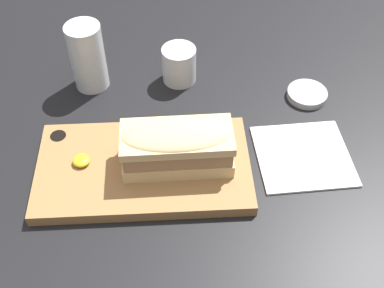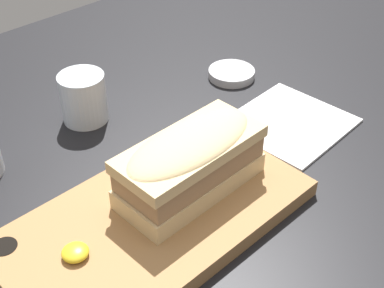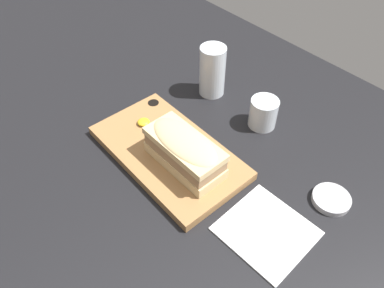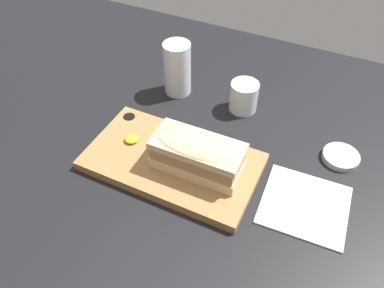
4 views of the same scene
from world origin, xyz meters
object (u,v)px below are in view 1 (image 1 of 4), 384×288
wine_glass (179,66)px  condiment_dish (307,94)px  water_glass (88,61)px  napkin (303,156)px  sandwich (177,145)px  serving_board (143,167)px

wine_glass → condiment_dish: size_ratio=0.95×
water_glass → napkin: 42.29cm
water_glass → napkin: bearing=-29.2°
sandwich → water_glass: (-15.63, 22.18, -0.48)cm
serving_board → napkin: (26.54, 1.73, -0.82)cm
water_glass → wine_glass: water_glass is taller
water_glass → condiment_dish: (40.36, -5.90, -4.98)cm
sandwich → napkin: size_ratio=1.08×
water_glass → condiment_dish: size_ratio=1.75×
wine_glass → napkin: (19.89, -20.99, -2.93)cm
wine_glass → condiment_dish: 24.62cm
water_glass → napkin: (36.61, -20.47, -5.42)cm
sandwich → napkin: bearing=4.7°
sandwich → condiment_dish: size_ratio=2.33×
serving_board → wine_glass: wine_glass is taller
condiment_dish → wine_glass: bearing=164.8°
serving_board → water_glass: (-10.06, 22.21, 4.59)cm
serving_board → wine_glass: size_ratio=4.85×
sandwich → water_glass: water_glass is taller
condiment_dish → sandwich: bearing=-146.6°
wine_glass → serving_board: bearing=-106.3°
sandwich → wine_glass: sandwich is taller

